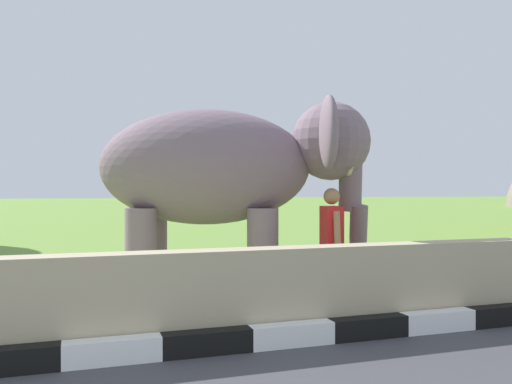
{
  "coord_description": "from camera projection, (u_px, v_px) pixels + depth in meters",
  "views": [
    {
      "loc": [
        0.69,
        -1.63,
        1.63
      ],
      "look_at": [
        3.08,
        5.51,
        1.6
      ],
      "focal_mm": 37.59,
      "sensor_mm": 36.0,
      "label": 1
    }
  ],
  "objects": [
    {
      "name": "barrier_parapet",
      "position": [
        210.0,
        298.0,
        5.59
      ],
      "size": [
        28.0,
        0.36,
        1.0
      ],
      "primitive_type": "cube",
      "color": "tan",
      "rests_on": "ground_plane"
    },
    {
      "name": "elephant",
      "position": [
        229.0,
        170.0,
        7.91
      ],
      "size": [
        4.08,
        2.98,
        2.93
      ],
      "color": "slate",
      "rests_on": "ground_plane"
    },
    {
      "name": "person_handler",
      "position": [
        332.0,
        240.0,
        7.53
      ],
      "size": [
        0.3,
        0.66,
        1.66
      ],
      "color": "navy",
      "rests_on": "ground_plane"
    }
  ]
}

